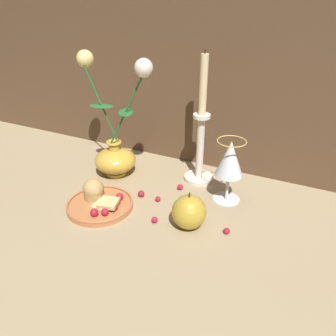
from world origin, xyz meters
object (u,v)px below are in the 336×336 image
Objects in this scene: plate_with_pastries at (99,200)px; apple_beside_vase at (189,212)px; wine_glass at (230,161)px; candlestick at (201,139)px; vase at (115,147)px.

apple_beside_vase is (0.24, 0.02, 0.02)m from plate_with_pastries.
wine_glass is 0.17m from apple_beside_vase.
plate_with_pastries is 0.47× the size of candlestick.
vase is 0.19m from plate_with_pastries.
vase is at bearing -178.40° from wine_glass.
candlestick is at bearing 52.68° from plate_with_pastries.
wine_glass is 1.82× the size of apple_beside_vase.
plate_with_pastries is 1.82× the size of apple_beside_vase.
apple_beside_vase is at bearing -25.46° from vase.
wine_glass is (0.29, 0.17, 0.10)m from plate_with_pastries.
apple_beside_vase is at bearing -107.48° from wine_glass.
vase reaches higher than apple_beside_vase.
plate_with_pastries is at bearing -127.32° from candlestick.
candlestick reaches higher than apple_beside_vase.
apple_beside_vase reaches higher than plate_with_pastries.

